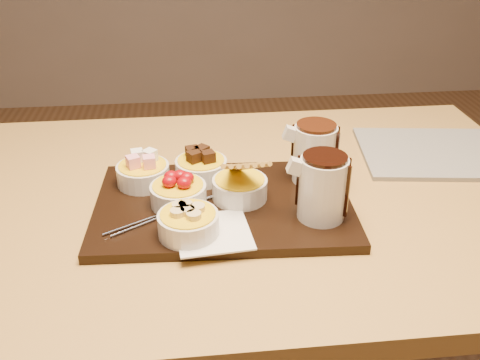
{
  "coord_description": "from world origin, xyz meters",
  "views": [
    {
      "loc": [
        -0.11,
        -0.88,
        1.27
      ],
      "look_at": [
        -0.03,
        -0.06,
        0.81
      ],
      "focal_mm": 40.0,
      "sensor_mm": 36.0,
      "label": 1
    }
  ],
  "objects": [
    {
      "name": "dining_table",
      "position": [
        0.0,
        0.0,
        0.65
      ],
      "size": [
        1.2,
        0.8,
        0.75
      ],
      "color": "#B48A42",
      "rests_on": "ground"
    },
    {
      "name": "serving_board",
      "position": [
        -0.06,
        -0.06,
        0.76
      ],
      "size": [
        0.47,
        0.32,
        0.02
      ],
      "primitive_type": "cube",
      "rotation": [
        0.0,
        0.0,
        -0.05
      ],
      "color": "black",
      "rests_on": "dining_table"
    },
    {
      "name": "napkin",
      "position": [
        -0.08,
        -0.16,
        0.77
      ],
      "size": [
        0.13,
        0.13,
        0.0
      ],
      "primitive_type": "cube",
      "rotation": [
        0.0,
        0.0,
        0.09
      ],
      "color": "white",
      "rests_on": "serving_board"
    },
    {
      "name": "bowl_marshmallows",
      "position": [
        -0.2,
        0.02,
        0.79
      ],
      "size": [
        0.1,
        0.1,
        0.04
      ],
      "primitive_type": "cylinder",
      "color": "beige",
      "rests_on": "serving_board"
    },
    {
      "name": "bowl_cake",
      "position": [
        -0.09,
        0.03,
        0.79
      ],
      "size": [
        0.1,
        0.1,
        0.04
      ],
      "primitive_type": "cylinder",
      "color": "beige",
      "rests_on": "serving_board"
    },
    {
      "name": "bowl_strawberries",
      "position": [
        -0.14,
        -0.06,
        0.79
      ],
      "size": [
        0.1,
        0.1,
        0.04
      ],
      "primitive_type": "cylinder",
      "color": "beige",
      "rests_on": "serving_board"
    },
    {
      "name": "bowl_biscotti",
      "position": [
        -0.02,
        -0.05,
        0.79
      ],
      "size": [
        0.1,
        0.1,
        0.04
      ],
      "primitive_type": "cylinder",
      "color": "beige",
      "rests_on": "serving_board"
    },
    {
      "name": "bowl_bananas",
      "position": [
        -0.12,
        -0.16,
        0.79
      ],
      "size": [
        0.1,
        0.1,
        0.04
      ],
      "primitive_type": "cylinder",
      "color": "beige",
      "rests_on": "serving_board"
    },
    {
      "name": "pitcher_dark_chocolate",
      "position": [
        0.11,
        -0.13,
        0.82
      ],
      "size": [
        0.08,
        0.08,
        0.11
      ],
      "primitive_type": "cylinder",
      "rotation": [
        0.0,
        0.0,
        -0.05
      ],
      "color": "silver",
      "rests_on": "serving_board"
    },
    {
      "name": "pitcher_milk_chocolate",
      "position": [
        0.12,
        0.0,
        0.82
      ],
      "size": [
        0.08,
        0.08,
        0.11
      ],
      "primitive_type": "cylinder",
      "rotation": [
        0.0,
        0.0,
        -0.05
      ],
      "color": "silver",
      "rests_on": "serving_board"
    },
    {
      "name": "fondue_skewers",
      "position": [
        -0.15,
        -0.08,
        0.77
      ],
      "size": [
        0.15,
        0.24,
        0.01
      ],
      "primitive_type": null,
      "rotation": [
        0.0,
        0.0,
        -1.06
      ],
      "color": "silver",
      "rests_on": "serving_board"
    },
    {
      "name": "newspaper",
      "position": [
        0.42,
        0.12,
        0.76
      ],
      "size": [
        0.33,
        0.28,
        0.01
      ],
      "primitive_type": "cube",
      "rotation": [
        0.0,
        0.0,
        -0.13
      ],
      "color": "beige",
      "rests_on": "dining_table"
    }
  ]
}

